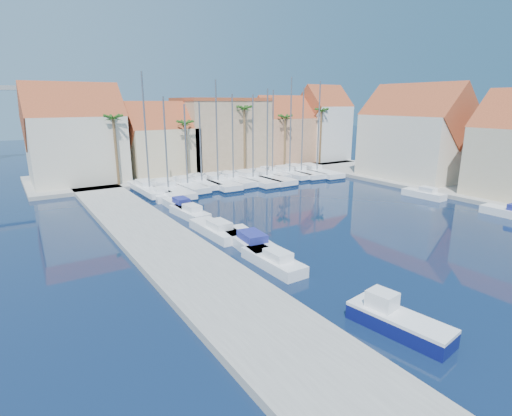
# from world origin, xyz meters

# --- Properties ---
(ground) EXTENTS (260.00, 260.00, 0.00)m
(ground) POSITION_xyz_m (0.00, 0.00, 0.00)
(ground) COLOR #081832
(ground) RESTS_ON ground
(quay_west) EXTENTS (6.00, 77.00, 0.50)m
(quay_west) POSITION_xyz_m (-9.00, 13.50, 0.25)
(quay_west) COLOR gray
(quay_west) RESTS_ON ground
(shore_north) EXTENTS (54.00, 16.00, 0.50)m
(shore_north) POSITION_xyz_m (10.00, 48.00, 0.25)
(shore_north) COLOR gray
(shore_north) RESTS_ON ground
(shore_east) EXTENTS (12.00, 60.00, 0.50)m
(shore_east) POSITION_xyz_m (32.00, 15.00, 0.25)
(shore_east) COLOR gray
(shore_east) RESTS_ON ground
(fishing_boat) EXTENTS (2.57, 5.52, 1.86)m
(fishing_boat) POSITION_xyz_m (-3.17, -1.43, 0.62)
(fishing_boat) COLOR #0E1351
(fishing_boat) RESTS_ON ground
(motorboat_west_0) EXTENTS (1.95, 5.72, 1.40)m
(motorboat_west_0) POSITION_xyz_m (-3.76, 8.64, 0.51)
(motorboat_west_0) COLOR white
(motorboat_west_0) RESTS_ON ground
(motorboat_west_1) EXTENTS (2.97, 7.31, 1.40)m
(motorboat_west_1) POSITION_xyz_m (-3.08, 13.10, 0.51)
(motorboat_west_1) COLOR white
(motorboat_west_1) RESTS_ON ground
(motorboat_west_2) EXTENTS (2.28, 6.58, 1.40)m
(motorboat_west_2) POSITION_xyz_m (-3.92, 17.20, 0.51)
(motorboat_west_2) COLOR white
(motorboat_west_2) RESTS_ON ground
(motorboat_west_3) EXTENTS (2.27, 5.80, 1.40)m
(motorboat_west_3) POSITION_xyz_m (-3.62, 23.63, 0.51)
(motorboat_west_3) COLOR white
(motorboat_west_3) RESTS_ON ground
(motorboat_west_4) EXTENTS (1.93, 5.92, 1.40)m
(motorboat_west_4) POSITION_xyz_m (-3.32, 27.12, 0.51)
(motorboat_west_4) COLOR white
(motorboat_west_4) RESTS_ON ground
(motorboat_west_5) EXTENTS (2.48, 6.19, 1.40)m
(motorboat_west_5) POSITION_xyz_m (-3.38, 33.33, 0.51)
(motorboat_west_5) COLOR white
(motorboat_west_5) RESTS_ON ground
(motorboat_west_6) EXTENTS (1.80, 5.12, 1.40)m
(motorboat_west_6) POSITION_xyz_m (-3.82, 37.70, 0.51)
(motorboat_west_6) COLOR white
(motorboat_west_6) RESTS_ON ground
(motorboat_east_1) EXTENTS (1.93, 5.24, 1.40)m
(motorboat_east_1) POSITION_xyz_m (24.00, 16.05, 0.51)
(motorboat_east_1) COLOR white
(motorboat_east_1) RESTS_ON ground
(sailboat_0) EXTENTS (2.77, 9.86, 14.87)m
(sailboat_0) POSITION_xyz_m (-3.76, 36.50, 0.62)
(sailboat_0) COLOR white
(sailboat_0) RESTS_ON ground
(sailboat_1) EXTENTS (3.35, 11.95, 12.01)m
(sailboat_1) POSITION_xyz_m (-1.81, 35.20, 0.56)
(sailboat_1) COLOR white
(sailboat_1) RESTS_ON ground
(sailboat_2) EXTENTS (3.06, 9.62, 11.12)m
(sailboat_2) POSITION_xyz_m (1.20, 36.04, 0.57)
(sailboat_2) COLOR white
(sailboat_2) RESTS_ON ground
(sailboat_3) EXTENTS (2.44, 9.05, 11.42)m
(sailboat_3) POSITION_xyz_m (3.65, 36.76, 0.58)
(sailboat_3) COLOR white
(sailboat_3) RESTS_ON ground
(sailboat_4) EXTENTS (3.16, 10.77, 14.19)m
(sailboat_4) POSITION_xyz_m (5.63, 35.85, 0.60)
(sailboat_4) COLOR white
(sailboat_4) RESTS_ON ground
(sailboat_5) EXTENTS (3.43, 10.20, 12.41)m
(sailboat_5) POSITION_xyz_m (8.19, 36.18, 0.58)
(sailboat_5) COLOR white
(sailboat_5) RESTS_ON ground
(sailboat_6) EXTENTS (3.53, 11.78, 12.35)m
(sailboat_6) POSITION_xyz_m (10.91, 35.34, 0.56)
(sailboat_6) COLOR white
(sailboat_6) RESTS_ON ground
(sailboat_7) EXTENTS (3.54, 11.81, 13.15)m
(sailboat_7) POSITION_xyz_m (13.24, 35.21, 0.57)
(sailboat_7) COLOR white
(sailboat_7) RESTS_ON ground
(sailboat_8) EXTENTS (2.34, 8.13, 13.05)m
(sailboat_8) POSITION_xyz_m (15.69, 37.07, 0.64)
(sailboat_8) COLOR white
(sailboat_8) RESTS_ON ground
(sailboat_9) EXTENTS (2.59, 9.39, 14.89)m
(sailboat_9) POSITION_xyz_m (18.20, 36.12, 0.63)
(sailboat_9) COLOR white
(sailboat_9) RESTS_ON ground
(sailboat_10) EXTENTS (3.81, 11.15, 13.45)m
(sailboat_10) POSITION_xyz_m (20.53, 36.16, 0.58)
(sailboat_10) COLOR white
(sailboat_10) RESTS_ON ground
(sailboat_11) EXTENTS (3.81, 11.59, 14.39)m
(sailboat_11) POSITION_xyz_m (22.98, 35.31, 0.59)
(sailboat_11) COLOR white
(sailboat_11) RESTS_ON ground
(building_0) EXTENTS (12.30, 9.00, 13.50)m
(building_0) POSITION_xyz_m (-10.00, 47.00, 6.52)
(building_0) COLOR beige
(building_0) RESTS_ON shore_north
(building_1) EXTENTS (10.30, 8.00, 11.00)m
(building_1) POSITION_xyz_m (2.00, 47.00, 5.30)
(building_1) COLOR beige
(building_1) RESTS_ON shore_north
(building_2) EXTENTS (14.20, 10.20, 11.50)m
(building_2) POSITION_xyz_m (13.00, 48.00, 6.26)
(building_2) COLOR tan
(building_2) RESTS_ON shore_north
(building_3) EXTENTS (10.30, 8.00, 12.00)m
(building_3) POSITION_xyz_m (25.00, 47.00, 5.86)
(building_3) COLOR tan
(building_3) RESTS_ON shore_north
(building_4) EXTENTS (8.30, 8.00, 14.00)m
(building_4) POSITION_xyz_m (34.00, 46.00, 6.97)
(building_4) COLOR white
(building_4) RESTS_ON shore_north
(building_6) EXTENTS (9.00, 14.30, 13.50)m
(building_6) POSITION_xyz_m (32.00, 24.00, 6.52)
(building_6) COLOR beige
(building_6) RESTS_ON shore_east
(palm_0) EXTENTS (2.60, 2.60, 10.15)m
(palm_0) POSITION_xyz_m (-6.00, 42.00, 9.08)
(palm_0) COLOR brown
(palm_0) RESTS_ON shore_north
(palm_1) EXTENTS (2.60, 2.60, 9.15)m
(palm_1) POSITION_xyz_m (4.00, 42.00, 8.14)
(palm_1) COLOR brown
(palm_1) RESTS_ON shore_north
(palm_2) EXTENTS (2.60, 2.60, 11.15)m
(palm_2) POSITION_xyz_m (14.00, 42.00, 10.02)
(palm_2) COLOR brown
(palm_2) RESTS_ON shore_north
(palm_3) EXTENTS (2.60, 2.60, 9.65)m
(palm_3) POSITION_xyz_m (22.00, 42.00, 8.61)
(palm_3) COLOR brown
(palm_3) RESTS_ON shore_north
(palm_4) EXTENTS (2.60, 2.60, 10.65)m
(palm_4) POSITION_xyz_m (30.00, 42.00, 9.55)
(palm_4) COLOR brown
(palm_4) RESTS_ON shore_north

